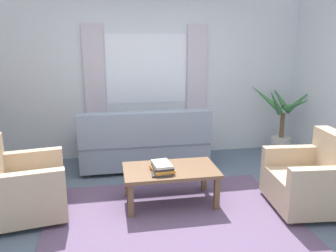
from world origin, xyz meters
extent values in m
plane|color=slate|center=(0.00, 0.00, 0.00)|extent=(6.24, 6.24, 0.00)
cube|color=silver|center=(0.00, 2.26, 1.30)|extent=(5.32, 0.12, 2.60)
cube|color=white|center=(0.00, 2.20, 1.45)|extent=(1.30, 0.01, 1.10)
cube|color=silver|center=(-0.83, 2.17, 1.45)|extent=(0.32, 0.06, 1.40)
cube|color=silver|center=(0.83, 2.17, 1.45)|extent=(0.32, 0.06, 1.40)
cube|color=#604C6B|center=(0.00, 0.00, 0.01)|extent=(2.71, 1.99, 0.01)
cube|color=gray|center=(-0.12, 1.67, 0.25)|extent=(1.90, 0.80, 0.38)
cube|color=gray|center=(-0.12, 1.35, 0.68)|extent=(1.90, 0.20, 0.48)
cube|color=gray|center=(0.75, 1.67, 0.56)|extent=(0.16, 0.80, 0.24)
cube|color=gray|center=(-0.99, 1.67, 0.56)|extent=(0.16, 0.80, 0.24)
cylinder|color=brown|center=(0.73, 1.97, 0.03)|extent=(0.06, 0.06, 0.06)
cylinder|color=brown|center=(-0.97, 1.97, 0.03)|extent=(0.06, 0.06, 0.06)
cylinder|color=brown|center=(0.73, 1.37, 0.03)|extent=(0.06, 0.06, 0.06)
cylinder|color=brown|center=(-0.97, 1.37, 0.03)|extent=(0.06, 0.06, 0.06)
cube|color=tan|center=(-1.55, 0.37, 0.24)|extent=(0.92, 0.96, 0.36)
cube|color=tan|center=(-1.49, 0.01, 0.53)|extent=(0.81, 0.25, 0.22)
cube|color=tan|center=(-1.61, 0.72, 0.53)|extent=(0.81, 0.25, 0.22)
cylinder|color=brown|center=(-1.18, 0.08, 0.03)|extent=(0.05, 0.05, 0.06)
cylinder|color=brown|center=(-1.29, 0.76, 0.03)|extent=(0.05, 0.05, 0.06)
cylinder|color=brown|center=(-1.92, 0.65, 0.03)|extent=(0.05, 0.05, 0.06)
cube|color=tan|center=(1.58, -0.03, 0.24)|extent=(0.87, 0.91, 0.36)
cube|color=tan|center=(1.61, 0.33, 0.53)|extent=(0.81, 0.19, 0.22)
cube|color=tan|center=(1.54, -0.39, 0.53)|extent=(0.81, 0.19, 0.22)
cylinder|color=brown|center=(1.29, 0.34, 0.03)|extent=(0.05, 0.05, 0.06)
cylinder|color=brown|center=(1.23, -0.34, 0.03)|extent=(0.05, 0.05, 0.06)
cylinder|color=brown|center=(1.93, 0.28, 0.03)|extent=(0.05, 0.05, 0.06)
cube|color=brown|center=(0.06, 0.38, 0.42)|extent=(1.10, 0.64, 0.04)
cube|color=brown|center=(-0.43, 0.12, 0.20)|extent=(0.06, 0.06, 0.40)
cube|color=brown|center=(0.55, 0.12, 0.20)|extent=(0.06, 0.06, 0.40)
cube|color=brown|center=(-0.43, 0.64, 0.20)|extent=(0.06, 0.06, 0.40)
cube|color=brown|center=(0.55, 0.64, 0.20)|extent=(0.06, 0.06, 0.40)
cube|color=#2D2D33|center=(-0.07, 0.29, 0.45)|extent=(0.25, 0.35, 0.02)
cube|color=orange|center=(-0.06, 0.29, 0.48)|extent=(0.27, 0.32, 0.03)
cube|color=#2D2D33|center=(-0.05, 0.29, 0.50)|extent=(0.24, 0.26, 0.03)
cube|color=beige|center=(-0.06, 0.31, 0.53)|extent=(0.22, 0.31, 0.03)
cylinder|color=#B7B2A8|center=(2.19, 1.71, 0.17)|extent=(0.32, 0.32, 0.33)
cylinder|color=brown|center=(2.19, 1.71, 0.54)|extent=(0.07, 0.07, 0.41)
cone|color=#38753D|center=(2.48, 1.72, 0.95)|extent=(0.52, 0.12, 0.44)
cone|color=#38753D|center=(2.25, 2.03, 0.97)|extent=(0.18, 0.63, 0.37)
cone|color=#38753D|center=(1.96, 1.95, 0.97)|extent=(0.43, 0.53, 0.47)
cone|color=#38753D|center=(1.93, 1.51, 0.97)|extent=(0.48, 0.42, 0.52)
cone|color=#38753D|center=(2.26, 1.44, 0.93)|extent=(0.19, 0.54, 0.33)
camera|label=1|loc=(-0.62, -3.23, 1.90)|focal=35.72mm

